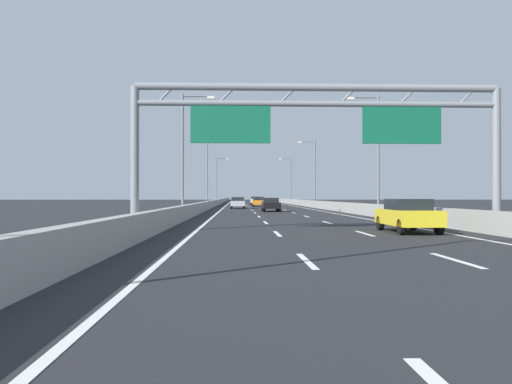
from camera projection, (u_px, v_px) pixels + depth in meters
ground_plane at (255, 204)px, 99.96m from camera, size 260.00×260.00×0.00m
lane_dash_left_1 at (307, 261)px, 12.46m from camera, size 0.16×3.00×0.01m
lane_dash_left_2 at (277, 234)px, 21.45m from camera, size 0.16×3.00×0.01m
lane_dash_left_3 at (266, 223)px, 30.44m from camera, size 0.16×3.00×0.01m
lane_dash_left_4 at (259, 217)px, 39.44m from camera, size 0.16×3.00×0.01m
lane_dash_left_5 at (255, 213)px, 48.43m from camera, size 0.16×3.00×0.01m
lane_dash_left_6 at (252, 210)px, 57.43m from camera, size 0.16×3.00×0.01m
lane_dash_left_7 at (250, 208)px, 66.42m from camera, size 0.16×3.00×0.01m
lane_dash_left_8 at (249, 207)px, 75.41m from camera, size 0.16×3.00×0.01m
lane_dash_left_9 at (247, 206)px, 84.41m from camera, size 0.16×3.00×0.01m
lane_dash_left_10 at (246, 205)px, 93.40m from camera, size 0.16×3.00×0.01m
lane_dash_left_11 at (246, 204)px, 102.39m from camera, size 0.16×3.00×0.01m
lane_dash_left_12 at (245, 203)px, 111.39m from camera, size 0.16×3.00×0.01m
lane_dash_left_13 at (244, 203)px, 120.38m from camera, size 0.16×3.00×0.01m
lane_dash_left_14 at (244, 202)px, 129.38m from camera, size 0.16×3.00×0.01m
lane_dash_left_15 at (243, 202)px, 138.37m from camera, size 0.16×3.00×0.01m
lane_dash_left_16 at (243, 202)px, 147.36m from camera, size 0.16×3.00×0.01m
lane_dash_left_17 at (243, 201)px, 156.36m from camera, size 0.16×3.00×0.01m
lane_dash_right_1 at (456, 260)px, 12.59m from camera, size 0.16×3.00×0.01m
lane_dash_right_2 at (365, 233)px, 21.58m from camera, size 0.16×3.00×0.01m
lane_dash_right_3 at (327, 222)px, 30.57m from camera, size 0.16×3.00×0.01m
lane_dash_right_4 at (307, 216)px, 39.57m from camera, size 0.16×3.00×0.01m
lane_dash_right_5 at (294, 213)px, 48.56m from camera, size 0.16×3.00×0.01m
lane_dash_right_6 at (285, 210)px, 57.56m from camera, size 0.16×3.00×0.01m
lane_dash_right_7 at (278, 208)px, 66.55m from camera, size 0.16×3.00×0.01m
lane_dash_right_8 at (273, 207)px, 75.54m from camera, size 0.16×3.00×0.01m
lane_dash_right_9 at (270, 206)px, 84.54m from camera, size 0.16×3.00×0.01m
lane_dash_right_10 at (266, 205)px, 93.53m from camera, size 0.16×3.00×0.01m
lane_dash_right_11 at (264, 204)px, 102.52m from camera, size 0.16×3.00×0.01m
lane_dash_right_12 at (262, 203)px, 111.52m from camera, size 0.16×3.00×0.01m
lane_dash_right_13 at (260, 203)px, 120.51m from camera, size 0.16×3.00×0.01m
lane_dash_right_14 at (258, 202)px, 129.51m from camera, size 0.16×3.00×0.01m
lane_dash_right_15 at (257, 202)px, 138.50m from camera, size 0.16×3.00×0.01m
lane_dash_right_16 at (256, 202)px, 147.49m from camera, size 0.16×3.00×0.01m
lane_dash_right_17 at (255, 201)px, 156.49m from camera, size 0.16×3.00×0.01m
edge_line_left at (226, 205)px, 87.78m from camera, size 0.16×176.00×0.01m
edge_line_right at (289, 205)px, 88.16m from camera, size 0.16×176.00×0.01m
barrier_left at (221, 201)px, 109.71m from camera, size 0.45×220.00×0.95m
barrier_right at (286, 201)px, 110.21m from camera, size 0.45×220.00×0.95m
sign_gantry at (318, 120)px, 22.41m from camera, size 15.91×0.36×6.36m
streetlamp_left_mid at (186, 147)px, 40.85m from camera, size 2.58×0.28×9.50m
streetlamp_right_mid at (375, 147)px, 41.38m from camera, size 2.58×0.28×9.50m
streetlamp_left_far at (209, 169)px, 74.46m from camera, size 2.58×0.28×9.50m
streetlamp_right_far at (313, 169)px, 75.00m from camera, size 2.58×0.28×9.50m
streetlamp_left_distant at (218, 177)px, 108.08m from camera, size 2.58×0.28×9.50m
streetlamp_right_distant at (290, 178)px, 108.62m from camera, size 2.58×0.28×9.50m
yellow_car at (408, 215)px, 22.39m from camera, size 1.73×4.19×1.43m
black_car at (271, 204)px, 52.70m from camera, size 1.71×4.45×1.38m
orange_car at (259, 202)px, 77.51m from camera, size 1.82×4.17×1.44m
silver_car at (238, 203)px, 64.96m from camera, size 1.73×4.22×1.42m
white_car at (255, 200)px, 97.68m from camera, size 1.72×4.16×1.47m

